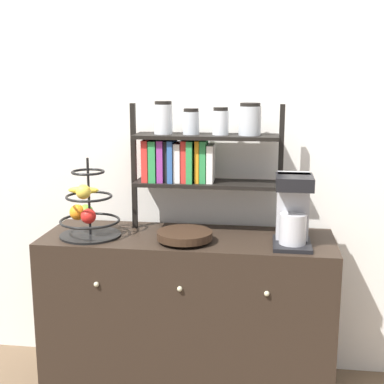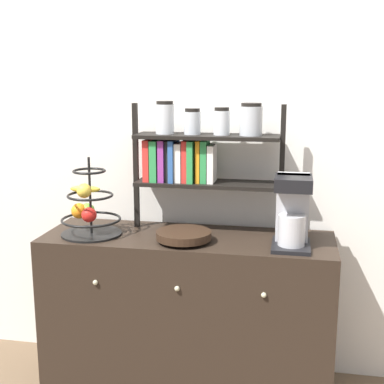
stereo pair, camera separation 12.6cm
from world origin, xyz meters
name	(u,v)px [view 1 (the left image)]	position (x,y,z in m)	size (l,w,h in m)	color
wall_back	(195,124)	(0.00, 0.51, 1.30)	(7.00, 0.05, 2.60)	silver
sideboard	(188,312)	(0.00, 0.23, 0.39)	(1.40, 0.48, 0.78)	black
coffee_maker	(293,209)	(0.49, 0.17, 0.95)	(0.17, 0.23, 0.33)	black
fruit_stand	(87,211)	(-0.47, 0.17, 0.91)	(0.29, 0.29, 0.38)	black
wooden_bowl	(185,236)	(0.00, 0.14, 0.81)	(0.26, 0.26, 0.05)	black
shelf_hutch	(194,151)	(0.01, 0.35, 1.18)	(0.75, 0.20, 0.64)	black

